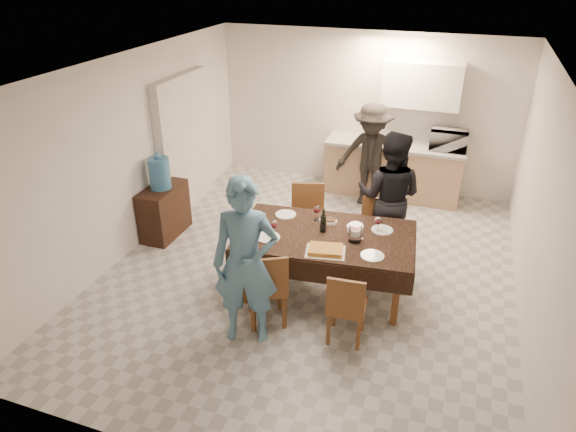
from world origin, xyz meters
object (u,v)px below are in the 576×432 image
(water_jug, at_px, (160,173))
(wine_bottle, at_px, (323,221))
(console, at_px, (164,211))
(person_kitchen, at_px, (371,155))
(water_pitcher, at_px, (355,233))
(savoury_tart, at_px, (325,250))
(person_far, at_px, (389,197))
(person_near, at_px, (246,263))
(microwave, at_px, (449,140))
(dining_table, at_px, (326,237))

(water_jug, bearing_deg, wine_bottle, -12.22)
(console, relative_size, person_kitchen, 0.48)
(water_pitcher, bearing_deg, person_kitchen, 97.29)
(person_kitchen, bearing_deg, savoury_tart, -88.31)
(wine_bottle, relative_size, person_far, 0.16)
(console, xyz_separation_m, savoury_tart, (2.66, -0.97, 0.45))
(console, bearing_deg, water_pitcher, -12.47)
(person_near, distance_m, person_far, 2.37)
(microwave, bearing_deg, person_kitchen, 21.69)
(microwave, bearing_deg, console, 33.48)
(person_kitchen, bearing_deg, person_far, -70.75)
(wine_bottle, relative_size, person_near, 0.16)
(savoury_tart, bearing_deg, console, 159.88)
(wine_bottle, distance_m, savoury_tart, 0.47)
(microwave, bearing_deg, water_jug, 33.48)
(console, distance_m, person_kitchen, 3.29)
(dining_table, distance_m, wine_bottle, 0.19)
(savoury_tart, relative_size, microwave, 0.75)
(dining_table, height_order, microwave, microwave)
(wine_bottle, relative_size, person_kitchen, 0.17)
(water_jug, bearing_deg, savoury_tart, -20.12)
(water_jug, height_order, wine_bottle, water_jug)
(wine_bottle, height_order, savoury_tart, wine_bottle)
(wine_bottle, bearing_deg, console, 167.78)
(microwave, bearing_deg, savoury_tart, 73.03)
(wine_bottle, xyz_separation_m, savoury_tart, (0.15, -0.43, -0.12))
(person_near, distance_m, person_kitchen, 3.68)
(dining_table, relative_size, person_near, 1.16)
(wine_bottle, xyz_separation_m, person_kitchen, (0.06, 2.54, -0.10))
(water_jug, relative_size, person_kitchen, 0.27)
(console, height_order, water_pitcher, water_pitcher)
(dining_table, distance_m, person_near, 1.20)
(person_near, relative_size, person_far, 1.04)
(water_jug, bearing_deg, console, -90.00)
(water_jug, xyz_separation_m, savoury_tart, (2.66, -0.97, -0.15))
(water_pitcher, distance_m, person_kitchen, 2.66)
(wine_bottle, bearing_deg, water_jug, 167.78)
(water_pitcher, relative_size, microwave, 0.39)
(dining_table, relative_size, wine_bottle, 7.44)
(microwave, xyz_separation_m, person_near, (-1.69, -4.09, -0.15))
(console, xyz_separation_m, person_kitchen, (2.57, 2.00, 0.46))
(microwave, xyz_separation_m, person_kitchen, (-1.13, -0.45, -0.24))
(microwave, height_order, person_near, person_near)
(dining_table, bearing_deg, person_far, 56.56)
(microwave, bearing_deg, water_pitcher, 75.60)
(dining_table, xyz_separation_m, savoury_tart, (0.10, -0.38, 0.06))
(dining_table, distance_m, savoury_tart, 0.40)
(console, relative_size, person_far, 0.46)
(dining_table, xyz_separation_m, microwave, (1.14, 3.04, 0.31))
(water_pitcher, xyz_separation_m, person_far, (0.20, 1.10, -0.02))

